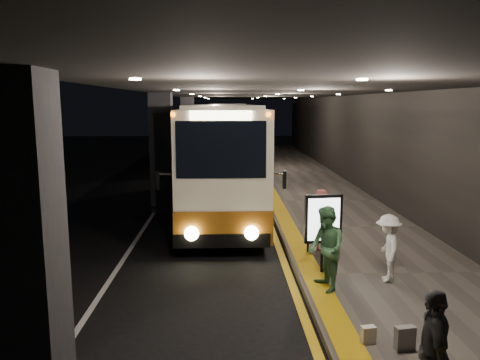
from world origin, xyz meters
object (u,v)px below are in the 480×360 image
object	(u,v)px
passenger_boarding	(322,221)
info_sign	(323,220)
passenger_waiting_green	(326,249)
passenger_waiting_grey	(432,352)
coach_second	(226,134)
stanchion_post	(308,230)
bag_plain	(368,335)
coach_main	(223,161)
passenger_waiting_white	(388,248)
bag_polka	(405,338)

from	to	relation	value
passenger_boarding	info_sign	bearing A→B (deg)	155.21
passenger_boarding	passenger_waiting_green	distance (m)	2.48
passenger_waiting_green	passenger_waiting_grey	size ratio (longest dim) A/B	1.08
coach_second	stanchion_post	bearing A→B (deg)	-84.95
passenger_waiting_green	info_sign	world-z (taller)	info_sign
coach_second	bag_plain	xyz separation A→B (m)	(2.29, -25.88, -1.56)
passenger_waiting_green	coach_main	bearing A→B (deg)	-175.02
info_sign	coach_main	bearing A→B (deg)	101.23
passenger_boarding	passenger_waiting_green	world-z (taller)	passenger_waiting_green
passenger_waiting_grey	coach_second	bearing A→B (deg)	-161.77
coach_main	info_sign	distance (m)	7.68
coach_main	passenger_waiting_white	xyz separation A→B (m)	(3.65, -7.84, -0.95)
bag_plain	stanchion_post	bearing A→B (deg)	92.05
passenger_boarding	stanchion_post	xyz separation A→B (m)	(-0.34, 0.06, -0.26)
coach_second	info_sign	world-z (taller)	coach_second
coach_main	passenger_waiting_grey	world-z (taller)	coach_main
bag_polka	info_sign	distance (m)	3.66
coach_second	bag_plain	bearing A→B (deg)	-85.62
bag_polka	stanchion_post	xyz separation A→B (m)	(-0.68, 4.94, 0.39)
passenger_waiting_white	bag_plain	size ratio (longest dim) A/B	5.24
bag_plain	coach_second	bearing A→B (deg)	95.05
passenger_boarding	passenger_waiting_white	distance (m)	2.24
passenger_waiting_green	passenger_waiting_white	distance (m)	1.55
coach_second	bag_polka	xyz separation A→B (m)	(2.80, -26.11, -1.51)
coach_second	passenger_waiting_green	xyz separation A→B (m)	(2.04, -23.67, -0.82)
info_sign	passenger_waiting_grey	bearing A→B (deg)	-92.54
coach_second	info_sign	bearing A→B (deg)	-85.14
coach_main	passenger_waiting_green	xyz separation A→B (m)	(2.18, -8.32, -0.81)
coach_main	passenger_waiting_green	world-z (taller)	coach_main
passenger_waiting_white	coach_main	bearing A→B (deg)	-143.78
bag_plain	passenger_waiting_grey	bearing A→B (deg)	-82.06
coach_main	passenger_boarding	distance (m)	6.47
coach_second	bag_plain	distance (m)	26.03
coach_main	coach_second	xyz separation A→B (m)	(0.14, 15.35, 0.01)
stanchion_post	info_sign	bearing A→B (deg)	-87.23
info_sign	stanchion_post	world-z (taller)	info_sign
passenger_waiting_green	info_sign	xyz separation A→B (m)	(0.15, 1.02, 0.35)
coach_second	bag_plain	world-z (taller)	coach_second
bag_polka	info_sign	xyz separation A→B (m)	(-0.61, 3.45, 1.04)
passenger_waiting_green	passenger_waiting_grey	xyz separation A→B (m)	(0.49, -3.96, -0.06)
coach_second	info_sign	size ratio (longest dim) A/B	6.72
coach_second	passenger_waiting_white	xyz separation A→B (m)	(3.51, -23.19, -0.96)
stanchion_post	passenger_boarding	bearing A→B (deg)	-9.35
passenger_boarding	info_sign	xyz separation A→B (m)	(-0.27, -1.43, 0.39)
passenger_waiting_grey	bag_plain	distance (m)	1.89
passenger_waiting_grey	stanchion_post	size ratio (longest dim) A/B	1.40
passenger_waiting_green	info_sign	size ratio (longest dim) A/B	0.97
passenger_waiting_white	stanchion_post	xyz separation A→B (m)	(-1.39, 2.03, -0.16)
passenger_waiting_grey	info_sign	distance (m)	5.00
passenger_waiting_green	bag_plain	distance (m)	2.35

